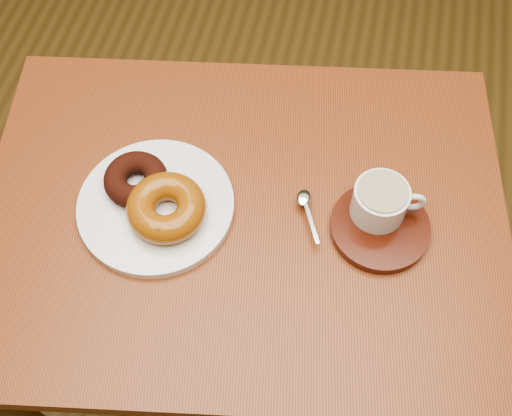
% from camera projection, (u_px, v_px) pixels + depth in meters
% --- Properties ---
extents(ground, '(6.00, 6.00, 0.00)m').
position_uv_depth(ground, '(249.00, 237.00, 1.76)').
color(ground, brown).
rests_on(ground, ground).
extents(cafe_table, '(0.87, 0.71, 0.74)m').
position_uv_depth(cafe_table, '(244.00, 248.00, 1.05)').
color(cafe_table, brown).
rests_on(cafe_table, ground).
extents(donut_plate, '(0.28, 0.28, 0.01)m').
position_uv_depth(donut_plate, '(156.00, 206.00, 0.95)').
color(donut_plate, white).
rests_on(donut_plate, cafe_table).
extents(donut_cinnamon, '(0.13, 0.13, 0.03)m').
position_uv_depth(donut_cinnamon, '(136.00, 179.00, 0.94)').
color(donut_cinnamon, black).
rests_on(donut_cinnamon, donut_plate).
extents(donut_caramel, '(0.16, 0.16, 0.04)m').
position_uv_depth(donut_caramel, '(166.00, 208.00, 0.91)').
color(donut_caramel, '#8D4D0F').
rests_on(donut_caramel, donut_plate).
extents(saucer, '(0.16, 0.16, 0.02)m').
position_uv_depth(saucer, '(380.00, 227.00, 0.93)').
color(saucer, '#3A1107').
rests_on(saucer, cafe_table).
extents(coffee_cup, '(0.11, 0.08, 0.06)m').
position_uv_depth(coffee_cup, '(381.00, 201.00, 0.91)').
color(coffee_cup, white).
rests_on(coffee_cup, saucer).
extents(teaspoon, '(0.05, 0.09, 0.01)m').
position_uv_depth(teaspoon, '(305.00, 203.00, 0.94)').
color(teaspoon, silver).
rests_on(teaspoon, saucer).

